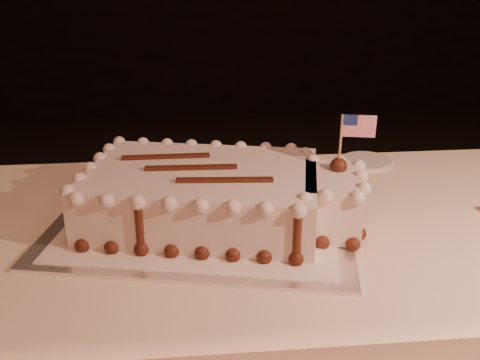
{
  "coord_description": "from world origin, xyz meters",
  "views": [
    {
      "loc": [
        -0.22,
        -0.42,
        1.29
      ],
      "look_at": [
        -0.12,
        0.62,
        0.85
      ],
      "focal_mm": 40.0,
      "sensor_mm": 36.0,
      "label": 1
    }
  ],
  "objects": [
    {
      "name": "cake_board",
      "position": [
        -0.2,
        0.62,
        0.75
      ],
      "size": [
        0.72,
        0.6,
        0.01
      ],
      "primitive_type": "cube",
      "rotation": [
        0.0,
        0.0,
        -0.21
      ],
      "color": "silver",
      "rests_on": "banquet_table"
    },
    {
      "name": "banquet_table",
      "position": [
        0.0,
        0.6,
        0.38
      ],
      "size": [
        2.4,
        0.8,
        0.75
      ],
      "primitive_type": "cube",
      "color": "#FFE1C5",
      "rests_on": "ground"
    },
    {
      "name": "side_plate",
      "position": [
        0.26,
        0.92,
        0.76
      ],
      "size": [
        0.14,
        0.14,
        0.01
      ],
      "primitive_type": "cylinder",
      "color": "silver",
      "rests_on": "banquet_table"
    },
    {
      "name": "sheet_cake",
      "position": [
        -0.17,
        0.61,
        0.82
      ],
      "size": [
        0.62,
        0.43,
        0.24
      ],
      "color": "silver",
      "rests_on": "doily"
    },
    {
      "name": "doily",
      "position": [
        -0.2,
        0.62,
        0.76
      ],
      "size": [
        0.64,
        0.54,
        0.0
      ],
      "primitive_type": "cube",
      "rotation": [
        0.0,
        0.0,
        -0.21
      ],
      "color": "white",
      "rests_on": "cake_board"
    }
  ]
}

